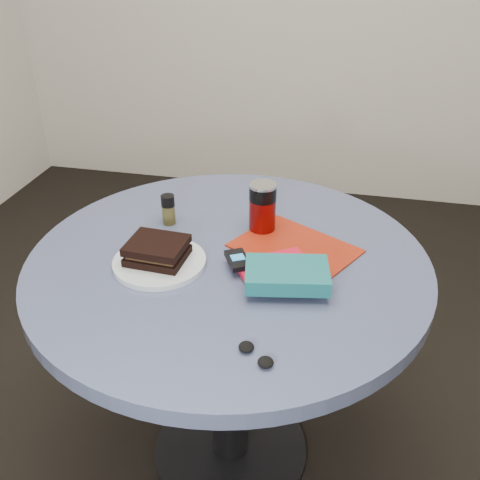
% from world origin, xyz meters
% --- Properties ---
extents(ground, '(4.00, 4.00, 0.00)m').
position_xyz_m(ground, '(0.00, 0.00, 0.00)').
color(ground, black).
rests_on(ground, ground).
extents(table, '(1.00, 1.00, 0.75)m').
position_xyz_m(table, '(0.00, 0.00, 0.59)').
color(table, black).
rests_on(table, ground).
extents(plate, '(0.28, 0.28, 0.01)m').
position_xyz_m(plate, '(-0.15, -0.07, 0.76)').
color(plate, silver).
rests_on(plate, table).
extents(sandwich, '(0.14, 0.12, 0.05)m').
position_xyz_m(sandwich, '(-0.16, -0.07, 0.79)').
color(sandwich, black).
rests_on(sandwich, plate).
extents(soda_can, '(0.08, 0.08, 0.14)m').
position_xyz_m(soda_can, '(0.06, 0.15, 0.82)').
color(soda_can, '#5B0604').
rests_on(soda_can, table).
extents(pepper_grinder, '(0.04, 0.04, 0.08)m').
position_xyz_m(pepper_grinder, '(-0.20, 0.13, 0.79)').
color(pepper_grinder, '#4D4721').
rests_on(pepper_grinder, table).
extents(magazine, '(0.36, 0.33, 0.01)m').
position_xyz_m(magazine, '(0.16, 0.07, 0.75)').
color(magazine, maroon).
rests_on(magazine, table).
extents(red_book, '(0.21, 0.19, 0.01)m').
position_xyz_m(red_book, '(0.12, -0.05, 0.76)').
color(red_book, red).
rests_on(red_book, magazine).
extents(novel, '(0.21, 0.15, 0.04)m').
position_xyz_m(novel, '(0.16, -0.10, 0.79)').
color(novel, '#155E64').
rests_on(novel, red_book).
extents(mp3_player, '(0.08, 0.09, 0.01)m').
position_xyz_m(mp3_player, '(0.04, -0.05, 0.78)').
color(mp3_player, black).
rests_on(mp3_player, red_book).
extents(headphones, '(0.09, 0.08, 0.02)m').
position_xyz_m(headphones, '(0.14, -0.34, 0.76)').
color(headphones, black).
rests_on(headphones, table).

